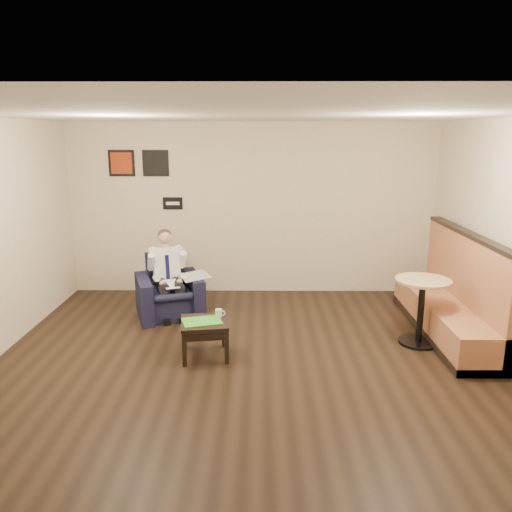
{
  "coord_description": "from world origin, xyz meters",
  "views": [
    {
      "loc": [
        0.13,
        -5.15,
        2.59
      ],
      "look_at": [
        0.08,
        1.2,
        1.05
      ],
      "focal_mm": 35.0,
      "sensor_mm": 36.0,
      "label": 1
    }
  ],
  "objects_px": {
    "smartphone": "(208,316)",
    "green_folder": "(202,321)",
    "seated_man": "(170,278)",
    "coffee_mug": "(219,313)",
    "cafe_table": "(421,312)",
    "armchair": "(169,287)",
    "side_table": "(205,339)",
    "banquette": "(446,285)"
  },
  "relations": [
    {
      "from": "smartphone",
      "to": "green_folder",
      "type": "bearing_deg",
      "value": -103.96
    },
    {
      "from": "seated_man",
      "to": "coffee_mug",
      "type": "relative_size",
      "value": 12.64
    },
    {
      "from": "cafe_table",
      "to": "armchair",
      "type": "bearing_deg",
      "value": 163.29
    },
    {
      "from": "seated_man",
      "to": "smartphone",
      "type": "relative_size",
      "value": 8.58
    },
    {
      "from": "seated_man",
      "to": "green_folder",
      "type": "bearing_deg",
      "value": -84.45
    },
    {
      "from": "side_table",
      "to": "banquette",
      "type": "relative_size",
      "value": 0.21
    },
    {
      "from": "side_table",
      "to": "banquette",
      "type": "distance_m",
      "value": 3.24
    },
    {
      "from": "cafe_table",
      "to": "seated_man",
      "type": "bearing_deg",
      "value": 164.83
    },
    {
      "from": "side_table",
      "to": "cafe_table",
      "type": "bearing_deg",
      "value": 8.5
    },
    {
      "from": "coffee_mug",
      "to": "cafe_table",
      "type": "bearing_deg",
      "value": 5.81
    },
    {
      "from": "seated_man",
      "to": "cafe_table",
      "type": "xyz_separation_m",
      "value": [
        3.32,
        -0.9,
        -0.17
      ]
    },
    {
      "from": "smartphone",
      "to": "banquette",
      "type": "distance_m",
      "value": 3.15
    },
    {
      "from": "armchair",
      "to": "coffee_mug",
      "type": "xyz_separation_m",
      "value": [
        0.83,
        -1.26,
        0.06
      ]
    },
    {
      "from": "smartphone",
      "to": "cafe_table",
      "type": "relative_size",
      "value": 0.16
    },
    {
      "from": "coffee_mug",
      "to": "smartphone",
      "type": "relative_size",
      "value": 0.68
    },
    {
      "from": "armchair",
      "to": "side_table",
      "type": "height_order",
      "value": "armchair"
    },
    {
      "from": "green_folder",
      "to": "cafe_table",
      "type": "distance_m",
      "value": 2.75
    },
    {
      "from": "green_folder",
      "to": "coffee_mug",
      "type": "xyz_separation_m",
      "value": [
        0.19,
        0.17,
        0.04
      ]
    },
    {
      "from": "green_folder",
      "to": "banquette",
      "type": "xyz_separation_m",
      "value": [
        3.14,
        0.78,
        0.22
      ]
    },
    {
      "from": "coffee_mug",
      "to": "smartphone",
      "type": "xyz_separation_m",
      "value": [
        -0.13,
        0.02,
        -0.04
      ]
    },
    {
      "from": "coffee_mug",
      "to": "banquette",
      "type": "distance_m",
      "value": 3.02
    },
    {
      "from": "coffee_mug",
      "to": "cafe_table",
      "type": "relative_size",
      "value": 0.11
    },
    {
      "from": "smartphone",
      "to": "cafe_table",
      "type": "distance_m",
      "value": 2.67
    },
    {
      "from": "seated_man",
      "to": "cafe_table",
      "type": "bearing_deg",
      "value": -34.18
    },
    {
      "from": "banquette",
      "to": "armchair",
      "type": "bearing_deg",
      "value": 170.29
    },
    {
      "from": "seated_man",
      "to": "banquette",
      "type": "relative_size",
      "value": 0.45
    },
    {
      "from": "smartphone",
      "to": "banquette",
      "type": "height_order",
      "value": "banquette"
    },
    {
      "from": "cafe_table",
      "to": "green_folder",
      "type": "bearing_deg",
      "value": -171.09
    },
    {
      "from": "seated_man",
      "to": "cafe_table",
      "type": "height_order",
      "value": "seated_man"
    },
    {
      "from": "green_folder",
      "to": "smartphone",
      "type": "xyz_separation_m",
      "value": [
        0.05,
        0.19,
        -0.0
      ]
    },
    {
      "from": "armchair",
      "to": "coffee_mug",
      "type": "relative_size",
      "value": 9.53
    },
    {
      "from": "armchair",
      "to": "green_folder",
      "type": "xyz_separation_m",
      "value": [
        0.64,
        -1.43,
        0.02
      ]
    },
    {
      "from": "cafe_table",
      "to": "banquette",
      "type": "bearing_deg",
      "value": 39.92
    },
    {
      "from": "side_table",
      "to": "coffee_mug",
      "type": "xyz_separation_m",
      "value": [
        0.16,
        0.14,
        0.27
      ]
    },
    {
      "from": "side_table",
      "to": "smartphone",
      "type": "relative_size",
      "value": 3.93
    },
    {
      "from": "green_folder",
      "to": "smartphone",
      "type": "height_order",
      "value": "green_folder"
    },
    {
      "from": "seated_man",
      "to": "green_folder",
      "type": "height_order",
      "value": "seated_man"
    },
    {
      "from": "banquette",
      "to": "side_table",
      "type": "bearing_deg",
      "value": -166.28
    },
    {
      "from": "side_table",
      "to": "green_folder",
      "type": "height_order",
      "value": "green_folder"
    },
    {
      "from": "seated_man",
      "to": "banquette",
      "type": "xyz_separation_m",
      "value": [
        3.75,
        -0.54,
        0.08
      ]
    },
    {
      "from": "armchair",
      "to": "seated_man",
      "type": "height_order",
      "value": "seated_man"
    },
    {
      "from": "armchair",
      "to": "side_table",
      "type": "bearing_deg",
      "value": -83.6
    }
  ]
}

